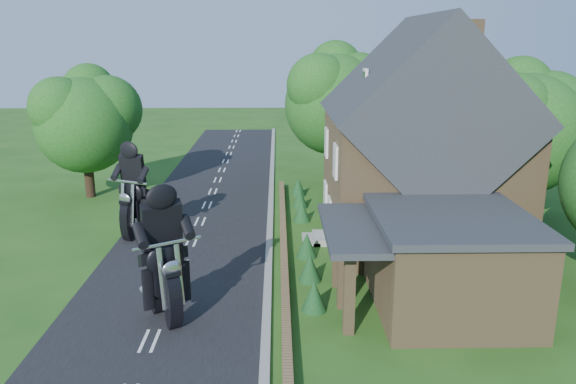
{
  "coord_description": "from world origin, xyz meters",
  "views": [
    {
      "loc": [
        4.05,
        -18.85,
        9.14
      ],
      "look_at": [
        4.49,
        4.51,
        2.8
      ],
      "focal_mm": 35.0,
      "sensor_mm": 36.0,
      "label": 1
    }
  ],
  "objects_px": {
    "motorcycle_lead": "(166,301)",
    "motorcycle_follow": "(137,223)",
    "annex": "(446,260)",
    "garden_wall": "(283,245)",
    "house": "(420,150)"
  },
  "relations": [
    {
      "from": "annex",
      "to": "garden_wall",
      "type": "bearing_deg",
      "value": 133.84
    },
    {
      "from": "garden_wall",
      "to": "house",
      "type": "bearing_deg",
      "value": 9.17
    },
    {
      "from": "motorcycle_lead",
      "to": "annex",
      "type": "bearing_deg",
      "value": 153.58
    },
    {
      "from": "annex",
      "to": "motorcycle_lead",
      "type": "bearing_deg",
      "value": -174.89
    },
    {
      "from": "annex",
      "to": "motorcycle_lead",
      "type": "distance_m",
      "value": 9.66
    },
    {
      "from": "house",
      "to": "annex",
      "type": "relative_size",
      "value": 1.45
    },
    {
      "from": "garden_wall",
      "to": "house",
      "type": "height_order",
      "value": "house"
    },
    {
      "from": "house",
      "to": "motorcycle_follow",
      "type": "xyz_separation_m",
      "value": [
        -13.19,
        0.72,
        -3.64
      ]
    },
    {
      "from": "motorcycle_follow",
      "to": "garden_wall",
      "type": "bearing_deg",
      "value": -169.05
    },
    {
      "from": "house",
      "to": "annex",
      "type": "xyz_separation_m",
      "value": [
        -0.62,
        -6.8,
        -2.58
      ]
    },
    {
      "from": "house",
      "to": "motorcycle_follow",
      "type": "relative_size",
      "value": 6.83
    },
    {
      "from": "garden_wall",
      "to": "motorcycle_follow",
      "type": "distance_m",
      "value": 7.23
    },
    {
      "from": "annex",
      "to": "motorcycle_lead",
      "type": "xyz_separation_m",
      "value": [
        -9.56,
        -0.85,
        -1.05
      ]
    },
    {
      "from": "motorcycle_lead",
      "to": "motorcycle_follow",
      "type": "relative_size",
      "value": 1.02
    },
    {
      "from": "garden_wall",
      "to": "motorcycle_lead",
      "type": "relative_size",
      "value": 14.32
    }
  ]
}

